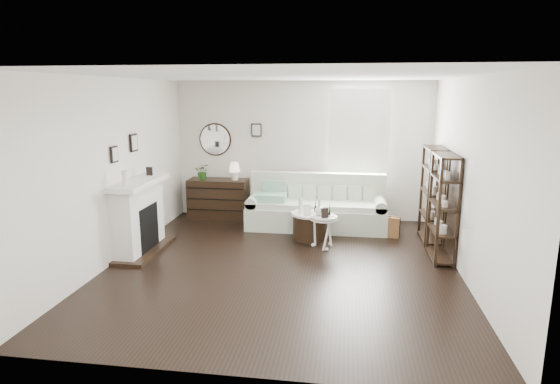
% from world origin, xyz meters
% --- Properties ---
extents(room, '(5.50, 5.50, 5.50)m').
position_xyz_m(room, '(0.73, 2.70, 1.60)').
color(room, black).
rests_on(room, ground).
extents(fireplace, '(0.50, 1.40, 1.84)m').
position_xyz_m(fireplace, '(-2.32, 0.30, 0.54)').
color(fireplace, white).
rests_on(fireplace, ground).
extents(shelf_unit_far, '(0.30, 0.80, 1.60)m').
position_xyz_m(shelf_unit_far, '(2.33, 1.55, 0.80)').
color(shelf_unit_far, black).
rests_on(shelf_unit_far, ground).
extents(shelf_unit_near, '(0.30, 0.80, 1.60)m').
position_xyz_m(shelf_unit_near, '(2.33, 0.65, 0.80)').
color(shelf_unit_near, black).
rests_on(shelf_unit_near, ground).
extents(sofa, '(2.55, 0.88, 0.99)m').
position_xyz_m(sofa, '(0.35, 2.08, 0.33)').
color(sofa, beige).
rests_on(sofa, ground).
extents(quilt, '(0.56, 0.46, 0.14)m').
position_xyz_m(quilt, '(-0.48, 1.95, 0.58)').
color(quilt, '#289565').
rests_on(quilt, sofa).
extents(suitcase, '(0.57, 0.28, 0.36)m').
position_xyz_m(suitcase, '(1.56, 1.68, 0.18)').
color(suitcase, brown).
rests_on(suitcase, ground).
extents(dresser, '(1.18, 0.50, 0.78)m').
position_xyz_m(dresser, '(-1.64, 2.47, 0.39)').
color(dresser, black).
rests_on(dresser, ground).
extents(table_lamp, '(0.28, 0.28, 0.35)m').
position_xyz_m(table_lamp, '(-1.30, 2.47, 0.96)').
color(table_lamp, beige).
rests_on(table_lamp, dresser).
extents(potted_plant, '(0.32, 0.29, 0.32)m').
position_xyz_m(potted_plant, '(-1.94, 2.42, 0.94)').
color(potted_plant, '#1F4E16').
rests_on(potted_plant, dresser).
extents(drum_table, '(0.67, 0.67, 0.46)m').
position_xyz_m(drum_table, '(0.30, 1.35, 0.23)').
color(drum_table, black).
rests_on(drum_table, ground).
extents(pedestal_table, '(0.44, 0.44, 0.54)m').
position_xyz_m(pedestal_table, '(0.55, 0.90, 0.49)').
color(pedestal_table, silver).
rests_on(pedestal_table, ground).
extents(eiffel_drum, '(0.15, 0.15, 0.20)m').
position_xyz_m(eiffel_drum, '(0.37, 1.40, 0.56)').
color(eiffel_drum, black).
rests_on(eiffel_drum, drum_table).
extents(bottle_drum, '(0.08, 0.08, 0.32)m').
position_xyz_m(bottle_drum, '(0.13, 1.28, 0.62)').
color(bottle_drum, silver).
rests_on(bottle_drum, drum_table).
extents(card_frame_drum, '(0.14, 0.09, 0.18)m').
position_xyz_m(card_frame_drum, '(0.25, 1.18, 0.55)').
color(card_frame_drum, silver).
rests_on(card_frame_drum, drum_table).
extents(eiffel_ped, '(0.12, 0.12, 0.17)m').
position_xyz_m(eiffel_ped, '(0.63, 0.93, 0.62)').
color(eiffel_ped, black).
rests_on(eiffel_ped, pedestal_table).
extents(flask_ped, '(0.15, 0.15, 0.28)m').
position_xyz_m(flask_ped, '(0.47, 0.92, 0.68)').
color(flask_ped, silver).
rests_on(flask_ped, pedestal_table).
extents(card_frame_ped, '(0.13, 0.08, 0.16)m').
position_xyz_m(card_frame_ped, '(0.57, 0.78, 0.61)').
color(card_frame_ped, black).
rests_on(card_frame_ped, pedestal_table).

